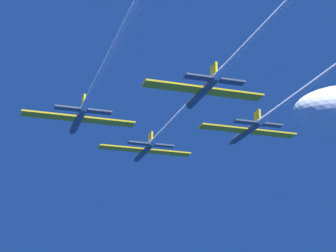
% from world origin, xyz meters
% --- Properties ---
extents(jet_lead, '(20.44, 54.03, 3.39)m').
position_xyz_m(jet_lead, '(0.05, -12.70, 0.20)').
color(jet_lead, '#4C5660').
extents(jet_left_wing, '(20.44, 53.32, 3.39)m').
position_xyz_m(jet_left_wing, '(-17.51, -30.83, -0.75)').
color(jet_left_wing, '#4C5660').
extents(jet_right_wing, '(20.44, 46.82, 3.39)m').
position_xyz_m(jet_right_wing, '(16.54, -27.02, 0.82)').
color(jet_right_wing, '#4C5660').
extents(jet_slot, '(20.44, 56.99, 3.39)m').
position_xyz_m(jet_slot, '(0.07, -49.63, 0.15)').
color(jet_slot, '#4C5660').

